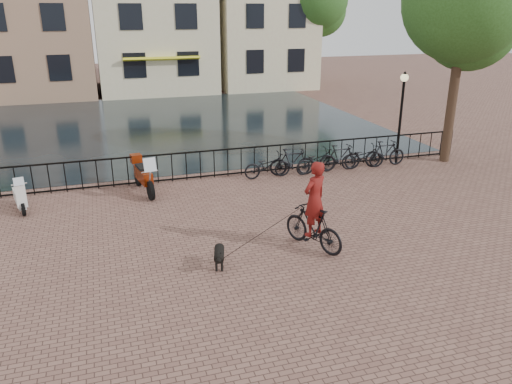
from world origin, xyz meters
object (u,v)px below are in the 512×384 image
object	(u,v)px
lamp_post	(402,102)
motorcycle	(143,172)
dog	(219,256)
scooter	(19,191)
cyclist	(314,211)

from	to	relation	value
lamp_post	motorcycle	distance (m)	9.90
dog	motorcycle	size ratio (longest dim) A/B	0.44
dog	scooter	bearing A→B (deg)	147.60
cyclist	lamp_post	bearing A→B (deg)	-161.19
motorcycle	cyclist	bearing A→B (deg)	-65.85
dog	scooter	xyz separation A→B (m)	(-4.87, 5.24, 0.32)
lamp_post	dog	world-z (taller)	lamp_post
dog	cyclist	bearing A→B (deg)	21.20
cyclist	motorcycle	bearing A→B (deg)	-80.62
cyclist	scooter	world-z (taller)	cyclist
cyclist	scooter	xyz separation A→B (m)	(-7.37, 4.95, -0.40)
cyclist	motorcycle	size ratio (longest dim) A/B	1.29
lamp_post	scooter	world-z (taller)	lamp_post
scooter	dog	bearing A→B (deg)	-60.81
motorcycle	scooter	bearing A→B (deg)	176.47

